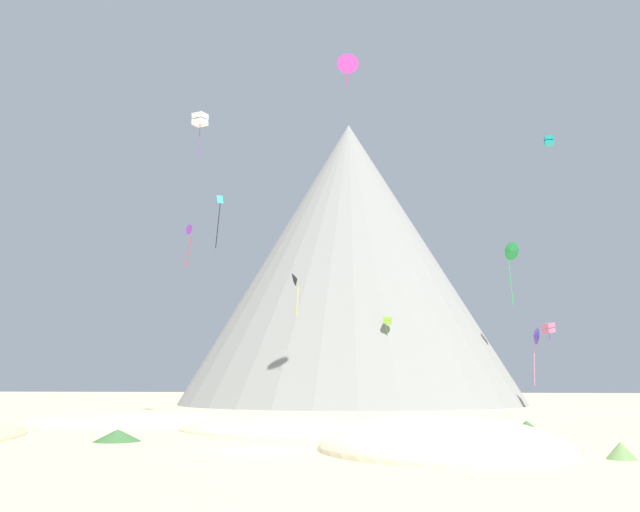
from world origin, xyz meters
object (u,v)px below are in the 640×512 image
Objects in this scene: kite_black_low at (296,280)px; kite_white_high at (200,120)px; kite_magenta_high at (348,64)px; kite_indigo_low at (535,337)px; kite_green_mid at (511,253)px; bush_mid_center at (527,424)px; bush_near_right at (621,450)px; kite_rainbow_low at (548,328)px; rock_massif at (350,272)px; kite_teal_high at (549,141)px; kite_violet_mid at (190,231)px; bush_near_left at (117,435)px; kite_lime_low at (388,321)px; kite_cyan_mid at (219,212)px; bush_far_left at (333,423)px.

kite_white_high is at bearing 61.93° from kite_black_low.
kite_black_low is (-4.18, -8.88, -26.74)m from kite_magenta_high.
kite_magenta_high is at bearing -94.74° from kite_indigo_low.
kite_green_mid is (16.15, -6.41, -24.25)m from kite_magenta_high.
bush_mid_center is 0.98× the size of bush_near_right.
kite_rainbow_low is (8.59, 60.14, 10.44)m from bush_near_right.
kite_rainbow_low is (29.17, -15.06, -11.26)m from rock_massif.
kite_teal_high is 0.24× the size of kite_violet_mid.
rock_massif is 38.70m from kite_teal_high.
rock_massif reaches higher than kite_indigo_low.
kite_black_low is (-20.47, 26.91, 12.66)m from bush_near_right.
kite_black_low is at bearing -77.58° from kite_rainbow_low.
kite_teal_high is (36.36, 51.04, 36.21)m from bush_near_left.
kite_white_high is 25.33m from kite_black_low.
kite_white_high reaches higher than bush_near_left.
kite_lime_low is 0.69× the size of kite_cyan_mid.
kite_lime_low is at bearing -82.35° from kite_teal_high.
kite_lime_low is (3.08, 17.52, -28.26)m from kite_magenta_high.
bush_far_left is 43.53m from kite_magenta_high.
kite_green_mid is at bearing -52.24° from kite_rainbow_low.
bush_mid_center is at bearing -22.68° from kite_indigo_low.
kite_rainbow_low is at bearing -27.30° from rock_massif.
kite_lime_low is 0.61× the size of kite_indigo_low.
kite_cyan_mid is at bearing 92.59° from bush_near_left.
bush_near_left is 27.16m from bush_near_right.
kite_magenta_high is 0.76× the size of kite_white_high.
rock_massif is 12.05× the size of kite_indigo_low.
bush_near_left is 44.68m from kite_violet_mid.
bush_far_left is at bearing -151.37° from kite_black_low.
kite_black_low is 0.79× the size of kite_cyan_mid.
kite_magenta_high is (10.45, 31.00, 39.44)m from bush_near_left.
bush_near_right is (0.94, -20.95, 0.13)m from bush_mid_center.
kite_black_low is at bearing -75.37° from kite_indigo_low.
kite_green_mid is (0.81, 8.44, 15.28)m from bush_mid_center.
kite_black_low is 24.54m from kite_violet_mid.
rock_massif reaches higher than bush_near_left.
kite_violet_mid is at bearing -59.08° from kite_lime_low.
rock_massif is at bearing 85.01° from bush_near_left.
kite_green_mid is (-3.03, -8.03, 7.43)m from kite_indigo_low.
kite_teal_high is (43.11, 21.47, 3.10)m from kite_white_high.
kite_rainbow_low is at bearing -165.11° from kite_teal_high.
rock_massif is 49.13m from kite_black_low.
kite_green_mid is at bearing 84.55° from bush_mid_center.
kite_violet_mid is (-16.75, 15.43, 9.14)m from kite_black_low.
kite_cyan_mid is (-11.35, -10.94, -20.31)m from kite_magenta_high.
kite_green_mid is at bearing -166.43° from kite_violet_mid.
kite_white_high is at bearing -62.15° from kite_teal_high.
bush_far_left is 0.53× the size of bush_near_left.
kite_green_mid reaches higher than bush_mid_center.
kite_teal_high is 34.55m from kite_indigo_low.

